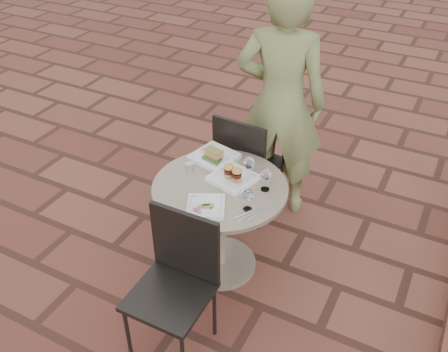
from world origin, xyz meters
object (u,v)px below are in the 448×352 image
at_px(cafe_table, 220,215).
at_px(chair_near, 177,273).
at_px(plate_salmon, 214,156).
at_px(plate_sliders, 233,176).
at_px(chair_far, 245,160).
at_px(diner, 280,103).
at_px(plate_tuna, 206,207).

bearing_deg(cafe_table, chair_near, -84.41).
xyz_separation_m(chair_near, plate_salmon, (-0.25, 0.92, 0.20)).
relative_size(chair_near, plate_sliders, 2.87).
bearing_deg(plate_salmon, cafe_table, -54.55).
height_order(chair_near, plate_sliders, chair_near).
xyz_separation_m(chair_far, plate_salmon, (-0.09, -0.34, 0.20)).
bearing_deg(chair_near, cafe_table, 95.03).
distance_m(chair_far, plate_sliders, 0.57).
height_order(chair_near, plate_salmon, chair_near).
distance_m(chair_near, plate_sliders, 0.78).
relative_size(chair_near, diner, 0.49).
relative_size(chair_far, plate_tuna, 3.00).
bearing_deg(cafe_table, chair_far, 99.38).
xyz_separation_m(cafe_table, plate_salmon, (-0.19, 0.26, 0.27)).
bearing_deg(cafe_table, plate_tuna, -82.84).
xyz_separation_m(chair_far, diner, (0.15, 0.27, 0.40)).
bearing_deg(diner, plate_sliders, 76.01).
xyz_separation_m(cafe_table, chair_near, (0.06, -0.65, 0.07)).
bearing_deg(plate_salmon, diner, 68.46).
bearing_deg(diner, chair_far, 47.22).
xyz_separation_m(diner, plate_sliders, (-0.01, -0.78, -0.19)).
bearing_deg(chair_near, chair_far, 96.86).
height_order(diner, plate_salmon, diner).
bearing_deg(chair_far, chair_near, 101.28).
relative_size(diner, plate_sliders, 5.87).
distance_m(cafe_table, diner, 1.00).
xyz_separation_m(chair_near, plate_sliders, (-0.02, 0.75, 0.21)).
relative_size(chair_far, plate_salmon, 2.80).
xyz_separation_m(chair_near, diner, (-0.01, 1.53, 0.40)).
bearing_deg(plate_sliders, diner, 89.37).
distance_m(chair_near, plate_tuna, 0.45).
bearing_deg(diner, chair_near, 77.00).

